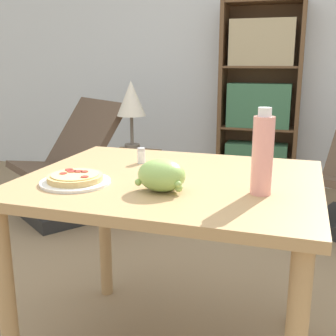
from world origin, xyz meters
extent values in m
cube|color=silver|center=(0.00, 2.62, 1.30)|extent=(8.00, 0.05, 2.60)
cube|color=tan|center=(0.03, -0.11, 0.75)|extent=(1.05, 0.86, 0.03)
cylinder|color=tan|center=(-0.44, -0.48, 0.36)|extent=(0.06, 0.06, 0.73)
cylinder|color=tan|center=(-0.44, 0.26, 0.36)|extent=(0.06, 0.06, 0.73)
cylinder|color=tan|center=(0.49, 0.26, 0.36)|extent=(0.06, 0.06, 0.73)
cylinder|color=white|center=(-0.27, -0.29, 0.77)|extent=(0.24, 0.24, 0.01)
cylinder|color=#DBB26B|center=(-0.27, -0.29, 0.78)|extent=(0.19, 0.19, 0.02)
cylinder|color=#EACC7A|center=(-0.27, -0.29, 0.80)|extent=(0.16, 0.16, 0.00)
cylinder|color=#A83328|center=(-0.21, -0.31, 0.80)|extent=(0.03, 0.03, 0.00)
cylinder|color=#A83328|center=(-0.25, -0.25, 0.80)|extent=(0.03, 0.03, 0.00)
cylinder|color=#A83328|center=(-0.31, -0.25, 0.80)|extent=(0.03, 0.03, 0.00)
cylinder|color=#A83328|center=(-0.31, -0.30, 0.80)|extent=(0.03, 0.03, 0.00)
cylinder|color=#A83328|center=(-0.29, -0.26, 0.80)|extent=(0.03, 0.03, 0.00)
cylinder|color=#A83328|center=(-0.27, -0.26, 0.80)|extent=(0.03, 0.03, 0.00)
ellipsoid|color=#93BC5B|center=(0.05, -0.28, 0.82)|extent=(0.16, 0.12, 0.11)
sphere|color=#93BC5B|center=(0.03, -0.22, 0.80)|extent=(0.02, 0.02, 0.02)
sphere|color=#93BC5B|center=(0.01, -0.28, 0.83)|extent=(0.02, 0.02, 0.02)
sphere|color=#93BC5B|center=(0.07, -0.26, 0.79)|extent=(0.02, 0.02, 0.02)
sphere|color=#93BC5B|center=(0.11, -0.31, 0.80)|extent=(0.02, 0.02, 0.02)
sphere|color=#93BC5B|center=(0.02, -0.27, 0.83)|extent=(0.02, 0.02, 0.02)
sphere|color=#93BC5B|center=(-0.03, -0.30, 0.80)|extent=(0.02, 0.02, 0.02)
sphere|color=#93BC5B|center=(0.03, -0.26, 0.83)|extent=(0.03, 0.03, 0.03)
sphere|color=#93BC5B|center=(0.11, -0.30, 0.79)|extent=(0.03, 0.03, 0.03)
sphere|color=#93BC5B|center=(0.09, -0.23, 0.79)|extent=(0.02, 0.02, 0.02)
sphere|color=#93BC5B|center=(0.04, -0.23, 0.80)|extent=(0.02, 0.02, 0.02)
cylinder|color=pink|center=(0.35, -0.21, 0.89)|extent=(0.07, 0.07, 0.25)
cylinder|color=white|center=(0.35, -0.21, 1.03)|extent=(0.04, 0.04, 0.03)
cylinder|color=white|center=(-0.16, 0.06, 0.79)|extent=(0.03, 0.03, 0.05)
cylinder|color=#B7B7BC|center=(-0.16, 0.06, 0.82)|extent=(0.03, 0.03, 0.01)
cube|color=black|center=(-1.28, 1.20, 0.05)|extent=(0.83, 0.81, 0.10)
cube|color=brown|center=(-1.28, 1.13, 0.36)|extent=(0.85, 0.80, 0.14)
cube|color=brown|center=(-1.16, 1.38, 0.60)|extent=(0.80, 0.73, 0.55)
cube|color=brown|center=(-0.27, 2.45, 0.85)|extent=(0.04, 0.30, 1.70)
cube|color=brown|center=(0.42, 2.45, 0.85)|extent=(0.04, 0.30, 1.70)
cube|color=brown|center=(0.08, 2.59, 0.85)|extent=(0.72, 0.01, 1.70)
cube|color=brown|center=(0.08, 2.45, 0.02)|extent=(0.65, 0.28, 0.02)
cube|color=#3D704C|center=(0.08, 2.43, 0.23)|extent=(0.56, 0.21, 0.40)
cube|color=brown|center=(0.08, 2.45, 0.57)|extent=(0.65, 0.28, 0.02)
cube|color=#3D704C|center=(0.08, 2.43, 0.78)|extent=(0.56, 0.21, 0.40)
cube|color=brown|center=(0.08, 2.45, 1.12)|extent=(0.65, 0.28, 0.02)
cube|color=tan|center=(0.08, 2.43, 1.33)|extent=(0.56, 0.21, 0.40)
cube|color=brown|center=(0.08, 2.45, 1.68)|extent=(0.65, 0.28, 0.02)
cube|color=brown|center=(-0.71, 1.29, 0.26)|extent=(0.34, 0.34, 0.52)
cylinder|color=#665B51|center=(-0.71, 1.29, 0.55)|extent=(0.11, 0.11, 0.06)
cylinder|color=#665B51|center=(-0.71, 1.29, 0.69)|extent=(0.02, 0.02, 0.21)
cone|color=beige|center=(-0.71, 1.29, 0.92)|extent=(0.21, 0.21, 0.25)
camera|label=1|loc=(0.46, -1.52, 1.17)|focal=45.00mm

